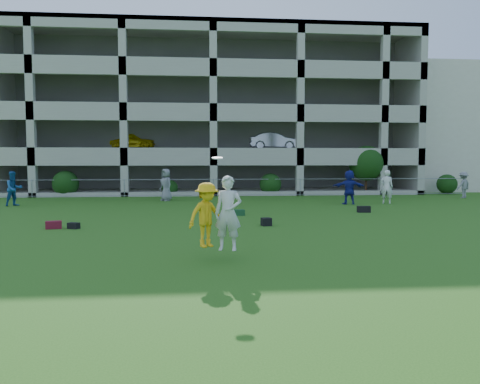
{
  "coord_description": "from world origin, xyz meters",
  "views": [
    {
      "loc": [
        -1.08,
        -12.88,
        2.51
      ],
      "look_at": [
        0.36,
        3.0,
        1.4
      ],
      "focal_mm": 35.0,
      "sensor_mm": 36.0,
      "label": 1
    }
  ],
  "objects": [
    {
      "name": "parking_garage",
      "position": [
        -0.0,
        27.7,
        6.01
      ],
      "size": [
        30.0,
        14.0,
        12.0
      ],
      "color": "#9E998C",
      "rests_on": "ground"
    },
    {
      "name": "bystander_d",
      "position": [
        7.38,
        12.61,
        0.96
      ],
      "size": [
        1.8,
        0.62,
        1.92
      ],
      "primitive_type": "imported",
      "rotation": [
        0.0,
        0.0,
        3.11
      ],
      "color": "navy",
      "rests_on": "ground"
    },
    {
      "name": "bag_black_b",
      "position": [
        -5.59,
        4.43,
        0.11
      ],
      "size": [
        0.47,
        0.4,
        0.22
      ],
      "primitive_type": "cube",
      "rotation": [
        0.0,
        0.0,
        -0.45
      ],
      "color": "black",
      "rests_on": "ground"
    },
    {
      "name": "stucco_building",
      "position": [
        23.0,
        28.0,
        5.0
      ],
      "size": [
        16.0,
        14.0,
        10.0
      ],
      "primitive_type": "cube",
      "color": "beige",
      "rests_on": "ground"
    },
    {
      "name": "frisbee_contest",
      "position": [
        -0.68,
        -1.31,
        1.15
      ],
      "size": [
        1.51,
        1.06,
        2.32
      ],
      "color": "yellow",
      "rests_on": "ground"
    },
    {
      "name": "bag_red_a",
      "position": [
        -6.31,
        4.5,
        0.14
      ],
      "size": [
        0.61,
        0.43,
        0.28
      ],
      "primitive_type": "cube",
      "rotation": [
        0.0,
        0.0,
        0.25
      ],
      "color": "#560E1A",
      "rests_on": "ground"
    },
    {
      "name": "shrub_row",
      "position": [
        4.59,
        19.7,
        1.51
      ],
      "size": [
        34.38,
        2.52,
        3.5
      ],
      "color": "#163D11",
      "rests_on": "ground"
    },
    {
      "name": "bystander_c",
      "position": [
        -3.01,
        15.7,
        0.97
      ],
      "size": [
        1.09,
        1.13,
        1.95
      ],
      "primitive_type": "imported",
      "rotation": [
        0.0,
        0.0,
        -0.88
      ],
      "color": "gray",
      "rests_on": "ground"
    },
    {
      "name": "fence",
      "position": [
        0.0,
        19.0,
        0.61
      ],
      "size": [
        36.06,
        0.06,
        1.2
      ],
      "color": "gray",
      "rests_on": "ground"
    },
    {
      "name": "bystander_f",
      "position": [
        16.14,
        16.05,
        0.86
      ],
      "size": [
        1.27,
        1.06,
        1.71
      ],
      "primitive_type": "imported",
      "rotation": [
        0.0,
        0.0,
        3.6
      ],
      "color": "gray",
      "rests_on": "ground"
    },
    {
      "name": "bystander_e",
      "position": [
        9.63,
        12.81,
        0.96
      ],
      "size": [
        0.82,
        0.68,
        1.92
      ],
      "primitive_type": "imported",
      "rotation": [
        0.0,
        0.0,
        2.78
      ],
      "color": "silver",
      "rests_on": "ground"
    },
    {
      "name": "bag_green_c",
      "position": [
        0.74,
        7.92,
        0.13
      ],
      "size": [
        0.54,
        0.41,
        0.26
      ],
      "primitive_type": "cube",
      "rotation": [
        0.0,
        0.0,
        0.14
      ],
      "color": "#163D1B",
      "rests_on": "ground"
    },
    {
      "name": "crate_d",
      "position": [
        1.5,
        4.56,
        0.15
      ],
      "size": [
        0.41,
        0.41,
        0.3
      ],
      "primitive_type": "cube",
      "rotation": [
        0.0,
        0.0,
        0.18
      ],
      "color": "black",
      "rests_on": "ground"
    },
    {
      "name": "bag_black_e",
      "position": [
        6.76,
        8.58,
        0.15
      ],
      "size": [
        0.63,
        0.36,
        0.3
      ],
      "primitive_type": "cube",
      "rotation": [
        0.0,
        0.0,
        -0.11
      ],
      "color": "black",
      "rests_on": "ground"
    },
    {
      "name": "bystander_a",
      "position": [
        -10.99,
        13.28,
        0.94
      ],
      "size": [
        1.15,
        1.15,
        1.88
      ],
      "primitive_type": "imported",
      "rotation": [
        0.0,
        0.0,
        0.8
      ],
      "color": "#1F538F",
      "rests_on": "ground"
    },
    {
      "name": "ground",
      "position": [
        0.0,
        0.0,
        0.0
      ],
      "size": [
        100.0,
        100.0,
        0.0
      ],
      "primitive_type": "plane",
      "color": "#235114",
      "rests_on": "ground"
    }
  ]
}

